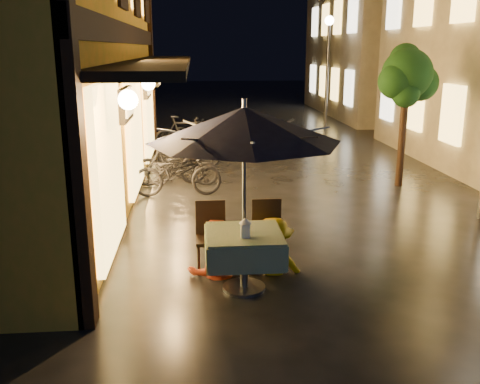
{
  "coord_description": "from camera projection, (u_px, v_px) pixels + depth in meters",
  "views": [
    {
      "loc": [
        -2.22,
        -6.97,
        3.04
      ],
      "look_at": [
        -1.62,
        0.0,
        1.15
      ],
      "focal_mm": 40.0,
      "sensor_mm": 36.0,
      "label": 1
    }
  ],
  "objects": [
    {
      "name": "ground",
      "position": [
        352.0,
        267.0,
        7.69
      ],
      "size": [
        90.0,
        90.0,
        0.0
      ],
      "primitive_type": "plane",
      "color": "black",
      "rests_on": "ground"
    },
    {
      "name": "west_building",
      "position": [
        6.0,
        11.0,
        10.09
      ],
      "size": [
        5.9,
        11.4,
        7.4
      ],
      "color": "gold",
      "rests_on": "ground"
    },
    {
      "name": "east_building_far",
      "position": [
        403.0,
        34.0,
        24.66
      ],
      "size": [
        7.3,
        10.3,
        7.3
      ],
      "color": "#C0B697",
      "rests_on": "ground"
    },
    {
      "name": "street_tree",
      "position": [
        407.0,
        78.0,
        11.59
      ],
      "size": [
        1.43,
        1.2,
        3.15
      ],
      "color": "black",
      "rests_on": "ground"
    },
    {
      "name": "streetlamp_far",
      "position": [
        328.0,
        51.0,
        20.64
      ],
      "size": [
        0.36,
        0.36,
        4.23
      ],
      "color": "#59595E",
      "rests_on": "ground"
    },
    {
      "name": "cafe_table",
      "position": [
        244.0,
        247.0,
        6.83
      ],
      "size": [
        0.99,
        0.99,
        0.78
      ],
      "color": "#59595E",
      "rests_on": "ground"
    },
    {
      "name": "patio_umbrella",
      "position": [
        244.0,
        125.0,
        6.42
      ],
      "size": [
        2.4,
        2.4,
        2.46
      ],
      "color": "#59595E",
      "rests_on": "ground"
    },
    {
      "name": "cafe_chair_left",
      "position": [
        211.0,
        232.0,
        7.51
      ],
      "size": [
        0.42,
        0.42,
        0.97
      ],
      "color": "black",
      "rests_on": "ground"
    },
    {
      "name": "cafe_chair_right",
      "position": [
        267.0,
        230.0,
        7.58
      ],
      "size": [
        0.42,
        0.42,
        0.97
      ],
      "color": "black",
      "rests_on": "ground"
    },
    {
      "name": "table_lantern",
      "position": [
        245.0,
        227.0,
        6.57
      ],
      "size": [
        0.16,
        0.16,
        0.25
      ],
      "color": "white",
      "rests_on": "cafe_table"
    },
    {
      "name": "person_orange",
      "position": [
        213.0,
        221.0,
        7.27
      ],
      "size": [
        0.85,
        0.73,
        1.53
      ],
      "primitive_type": "imported",
      "rotation": [
        0.0,
        0.0,
        3.36
      ],
      "color": "red",
      "rests_on": "ground"
    },
    {
      "name": "person_yellow",
      "position": [
        274.0,
        220.0,
        7.35
      ],
      "size": [
        1.0,
        0.6,
        1.51
      ],
      "primitive_type": "imported",
      "rotation": [
        0.0,
        0.0,
        3.1
      ],
      "color": "#E5B006",
      "rests_on": "ground"
    },
    {
      "name": "bicycle_0",
      "position": [
        177.0,
        173.0,
        11.25
      ],
      "size": [
        1.9,
        0.76,
        0.98
      ],
      "primitive_type": "imported",
      "rotation": [
        0.0,
        0.0,
        1.63
      ],
      "color": "black",
      "rests_on": "ground"
    },
    {
      "name": "bicycle_1",
      "position": [
        170.0,
        163.0,
        12.14
      ],
      "size": [
        1.73,
        0.72,
        1.01
      ],
      "primitive_type": "imported",
      "rotation": [
        0.0,
        0.0,
        1.72
      ],
      "color": "black",
      "rests_on": "ground"
    },
    {
      "name": "bicycle_2",
      "position": [
        182.0,
        167.0,
        12.13
      ],
      "size": [
        1.64,
        0.62,
        0.85
      ],
      "primitive_type": "imported",
      "rotation": [
        0.0,
        0.0,
        1.54
      ],
      "color": "black",
      "rests_on": "ground"
    },
    {
      "name": "bicycle_3",
      "position": [
        185.0,
        155.0,
        13.39
      ],
      "size": [
        1.51,
        0.61,
        0.88
      ],
      "primitive_type": "imported",
      "rotation": [
        0.0,
        0.0,
        1.71
      ],
      "color": "black",
      "rests_on": "ground"
    },
    {
      "name": "bicycle_4",
      "position": [
        189.0,
        149.0,
        14.11
      ],
      "size": [
        1.86,
        0.97,
        0.93
      ],
      "primitive_type": "imported",
      "rotation": [
        0.0,
        0.0,
        1.36
      ],
      "color": "black",
      "rests_on": "ground"
    },
    {
      "name": "bicycle_5",
      "position": [
        184.0,
        134.0,
        16.07
      ],
      "size": [
        1.83,
        0.63,
        1.08
      ],
      "primitive_type": "imported",
      "rotation": [
        0.0,
        0.0,
        1.5
      ],
      "color": "black",
      "rests_on": "ground"
    },
    {
      "name": "bicycle_6",
      "position": [
        187.0,
        134.0,
        16.59
      ],
      "size": [
        1.82,
        1.01,
        0.9
      ],
      "primitive_type": "imported",
      "rotation": [
        0.0,
        0.0,
        1.32
      ],
      "color": "black",
      "rests_on": "ground"
    }
  ]
}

